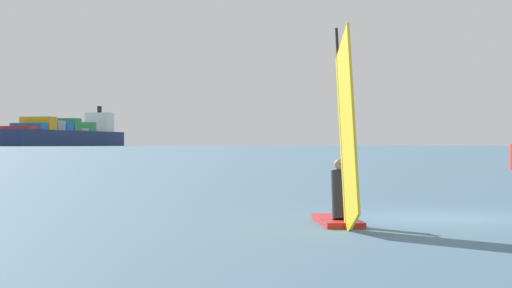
# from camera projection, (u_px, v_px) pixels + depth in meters

# --- Properties ---
(ground_plane) EXTENTS (4000.00, 4000.00, 0.00)m
(ground_plane) POSITION_uv_depth(u_px,v_px,m) (445.00, 218.00, 20.75)
(ground_plane) COLOR #476B84
(windsurfer) EXTENTS (1.11, 4.05, 4.15)m
(windsurfer) POSITION_uv_depth(u_px,v_px,m) (342.00, 174.00, 18.54)
(windsurfer) COLOR red
(windsurfer) RESTS_ON ground_plane
(cargo_ship) EXTENTS (110.25, 185.28, 35.83)m
(cargo_ship) POSITION_uv_depth(u_px,v_px,m) (64.00, 135.00, 782.54)
(cargo_ship) COLOR navy
(cargo_ship) RESTS_ON ground_plane
(distant_headland) EXTENTS (643.32, 400.81, 28.16)m
(distant_headland) POSITION_uv_depth(u_px,v_px,m) (407.00, 135.00, 1261.17)
(distant_headland) COLOR #4C564C
(distant_headland) RESTS_ON ground_plane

